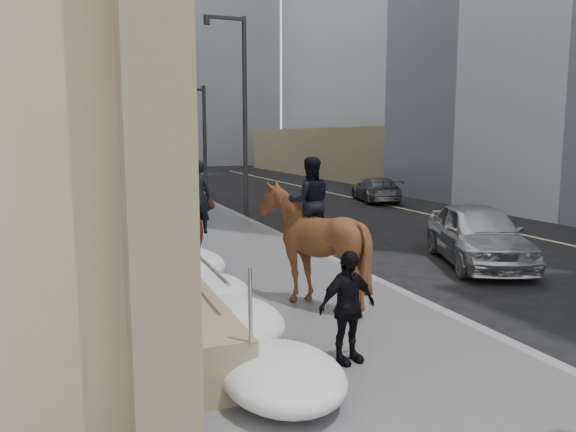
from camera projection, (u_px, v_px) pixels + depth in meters
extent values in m
plane|color=black|center=(320.00, 339.00, 9.25)|extent=(140.00, 140.00, 0.00)
cube|color=#515153|center=(196.00, 236.00, 18.49)|extent=(5.00, 80.00, 0.12)
cube|color=slate|center=(271.00, 231.00, 19.42)|extent=(0.24, 80.00, 0.12)
cube|color=#BFB78C|center=(459.00, 221.00, 22.20)|extent=(0.15, 70.00, 0.01)
cube|color=tan|center=(26.00, 6.00, 24.63)|extent=(5.00, 44.00, 18.00)
cube|color=#857756|center=(107.00, 197.00, 26.90)|extent=(1.10, 44.00, 0.90)
cylinder|color=silver|center=(116.00, 178.00, 26.93)|extent=(0.06, 42.00, 0.06)
cube|color=black|center=(100.00, 117.00, 19.77)|extent=(0.20, 2.20, 4.50)
cube|color=#857756|center=(559.00, 168.00, 23.68)|extent=(2.00, 80.00, 4.00)
cube|color=slate|center=(139.00, 42.00, 64.21)|extent=(30.00, 12.00, 28.00)
cube|color=gray|center=(51.00, 84.00, 72.36)|extent=(24.00, 12.00, 20.00)
cylinder|color=#2D2D30|center=(245.00, 119.00, 22.66)|extent=(0.18, 0.18, 8.00)
cube|color=#2D2D30|center=(224.00, 18.00, 21.83)|extent=(1.60, 0.15, 0.12)
cylinder|color=#2D2D30|center=(207.00, 20.00, 21.61)|extent=(0.24, 0.24, 0.30)
cylinder|color=#2D2D30|center=(168.00, 127.00, 41.17)|extent=(0.18, 0.18, 8.00)
cube|color=#2D2D30|center=(155.00, 72.00, 40.34)|extent=(1.60, 0.15, 0.12)
cylinder|color=#2D2D30|center=(145.00, 74.00, 40.12)|extent=(0.24, 0.24, 0.30)
cylinder|color=#2D2D30|center=(205.00, 142.00, 30.24)|extent=(0.20, 0.20, 6.00)
cylinder|color=#2D2D30|center=(166.00, 88.00, 29.15)|extent=(4.00, 0.16, 0.16)
imported|color=black|center=(136.00, 97.00, 28.69)|extent=(0.18, 0.22, 1.10)
ellipsoid|color=silver|center=(235.00, 323.00, 8.67)|extent=(1.50, 2.10, 0.68)
ellipsoid|color=silver|center=(188.00, 266.00, 12.39)|extent=(1.60, 2.20, 0.72)
ellipsoid|color=silver|center=(158.00, 238.00, 16.06)|extent=(1.40, 2.00, 0.64)
ellipsoid|color=silver|center=(147.00, 217.00, 19.81)|extent=(1.70, 2.30, 0.76)
ellipsoid|color=silver|center=(133.00, 206.00, 23.48)|extent=(1.50, 2.10, 0.66)
imported|color=#4C2616|center=(198.00, 232.00, 13.04)|extent=(1.31, 2.46, 2.00)
imported|color=black|center=(196.00, 197.00, 13.06)|extent=(0.67, 0.47, 1.72)
imported|color=#492915|center=(312.00, 244.00, 10.63)|extent=(2.34, 2.51, 2.33)
imported|color=black|center=(309.00, 202.00, 10.66)|extent=(0.97, 0.84, 1.72)
imported|color=black|center=(347.00, 307.00, 7.91)|extent=(1.01, 0.57, 1.62)
imported|color=#ABAEB3|center=(478.00, 234.00, 14.55)|extent=(3.48, 5.05, 1.60)
imported|color=#4E5155|center=(376.00, 189.00, 28.67)|extent=(2.78, 4.65, 1.26)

